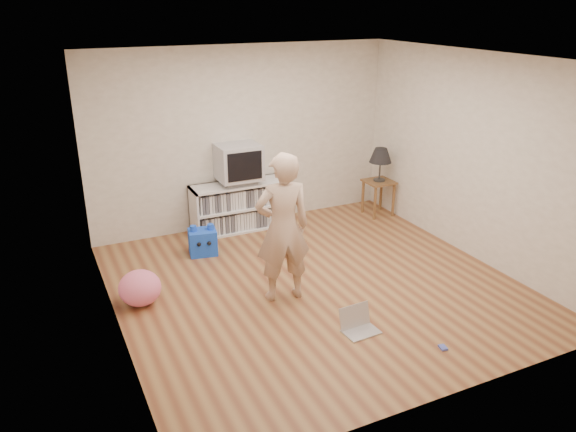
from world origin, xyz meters
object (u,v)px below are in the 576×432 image
at_px(dvd_deck, 239,181).
at_px(plush_blue, 203,242).
at_px(table_lamp, 381,156).
at_px(plush_pink, 140,288).
at_px(laptop, 358,324).
at_px(person, 283,228).
at_px(side_table, 379,189).
at_px(crt_tv, 238,162).
at_px(media_unit, 239,206).

distance_m(dvd_deck, plush_blue, 1.13).
xyz_separation_m(table_lamp, plush_pink, (-3.94, -1.21, -0.74)).
bearing_deg(table_lamp, laptop, -127.25).
bearing_deg(plush_blue, person, -62.50).
relative_size(side_table, plush_blue, 1.33).
distance_m(side_table, plush_blue, 2.94).
distance_m(crt_tv, plush_pink, 2.52).
distance_m(side_table, plush_pink, 4.13).
bearing_deg(laptop, media_unit, 88.76).
bearing_deg(crt_tv, person, -97.80).
height_order(dvd_deck, crt_tv, crt_tv).
bearing_deg(side_table, crt_tv, 170.37).
height_order(media_unit, table_lamp, table_lamp).
height_order(laptop, plush_pink, plush_pink).
bearing_deg(side_table, laptop, -127.25).
height_order(table_lamp, laptop, table_lamp).
bearing_deg(plush_blue, dvd_deck, 49.17).
bearing_deg(dvd_deck, side_table, -9.71).
bearing_deg(table_lamp, crt_tv, 170.37).
bearing_deg(table_lamp, media_unit, 169.88).
relative_size(crt_tv, side_table, 1.09).
bearing_deg(plush_pink, media_unit, 41.95).
distance_m(media_unit, crt_tv, 0.67).
relative_size(side_table, person, 0.32).
bearing_deg(dvd_deck, plush_blue, -140.96).
bearing_deg(plush_pink, table_lamp, 17.11).
relative_size(dvd_deck, table_lamp, 0.87).
distance_m(dvd_deck, plush_pink, 2.44).
relative_size(dvd_deck, side_table, 0.82).
bearing_deg(crt_tv, media_unit, 90.00).
height_order(dvd_deck, person, person).
bearing_deg(crt_tv, plush_pink, -138.39).
distance_m(dvd_deck, side_table, 2.22).
xyz_separation_m(media_unit, table_lamp, (2.16, -0.39, 0.59)).
bearing_deg(side_table, plush_pink, -162.89).
relative_size(table_lamp, plush_pink, 1.11).
xyz_separation_m(media_unit, dvd_deck, (0.00, -0.02, 0.39)).
xyz_separation_m(crt_tv, laptop, (0.11, -3.06, -0.95)).
distance_m(dvd_deck, crt_tv, 0.29).
distance_m(dvd_deck, person, 2.14).
bearing_deg(dvd_deck, plush_pink, -138.33).
distance_m(media_unit, dvd_deck, 0.39).
xyz_separation_m(person, plush_pink, (-1.49, 0.53, -0.65)).
bearing_deg(plush_blue, plush_pink, -126.37).
bearing_deg(laptop, person, 109.59).
height_order(crt_tv, laptop, crt_tv).
height_order(crt_tv, table_lamp, crt_tv).
height_order(table_lamp, plush_blue, table_lamp).
relative_size(media_unit, plush_pink, 3.01).
xyz_separation_m(media_unit, laptop, (0.11, -3.08, -0.28)).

